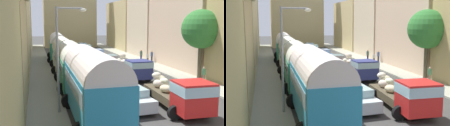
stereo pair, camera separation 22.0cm
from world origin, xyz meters
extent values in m
plane|color=#3D3C39|center=(0.00, 27.00, 0.00)|extent=(154.00, 154.00, 0.00)
cube|color=gray|center=(-7.25, 27.00, 0.07)|extent=(2.50, 70.00, 0.14)
cube|color=#A0A08E|center=(7.25, 27.00, 0.07)|extent=(2.50, 70.00, 0.14)
cube|color=#C4B582|center=(-10.61, 25.91, 5.69)|extent=(4.22, 14.78, 11.38)
cube|color=beige|center=(-11.33, 40.74, 6.38)|extent=(5.65, 14.03, 12.76)
cube|color=tan|center=(-11.06, 54.02, 6.15)|extent=(5.11, 11.23, 12.29)
cube|color=beige|center=(10.59, 22.89, 6.25)|extent=(4.19, 13.87, 12.49)
cube|color=beige|center=(11.16, 35.35, 5.96)|extent=(5.32, 9.91, 11.92)
cube|color=#CDB77C|center=(11.41, 48.27, 4.94)|extent=(5.82, 14.59, 9.87)
cube|color=tan|center=(0.00, 57.34, 6.20)|extent=(11.53, 7.39, 12.41)
cube|color=tan|center=(-4.03, 55.49, 9.46)|extent=(2.46, 2.46, 18.91)
cube|color=tan|center=(4.03, 55.49, 9.46)|extent=(2.46, 2.46, 18.91)
cube|color=teal|center=(-4.60, 6.50, 1.78)|extent=(2.57, 9.03, 2.55)
cylinder|color=silver|center=(-4.60, 6.50, 3.05)|extent=(2.52, 8.85, 2.45)
cube|color=#99B7C6|center=(-4.60, 6.50, 2.34)|extent=(2.61, 8.31, 0.82)
cylinder|color=black|center=(-5.76, 9.30, 0.50)|extent=(1.00, 0.35, 1.00)
cylinder|color=black|center=(-3.39, 9.28, 0.50)|extent=(1.00, 0.35, 1.00)
cube|color=#329165|center=(-4.60, 15.50, 1.66)|extent=(2.60, 8.63, 2.31)
cylinder|color=silver|center=(-4.60, 15.50, 2.81)|extent=(2.55, 8.46, 2.36)
cube|color=#99B7C6|center=(-4.60, 15.50, 2.17)|extent=(2.63, 7.95, 0.74)
cylinder|color=black|center=(-5.68, 18.19, 0.50)|extent=(1.00, 0.35, 1.00)
cylinder|color=black|center=(-3.40, 18.13, 0.50)|extent=(1.00, 0.35, 1.00)
cylinder|color=black|center=(-5.80, 12.87, 0.50)|extent=(1.00, 0.35, 1.00)
cylinder|color=black|center=(-3.52, 12.81, 0.50)|extent=(1.00, 0.35, 1.00)
cube|color=beige|center=(-4.60, 24.50, 1.65)|extent=(2.44, 8.33, 2.30)
cylinder|color=silver|center=(-4.60, 24.50, 2.80)|extent=(2.39, 8.16, 2.28)
cube|color=#99B7C6|center=(-4.60, 24.50, 2.16)|extent=(2.48, 7.67, 0.74)
cylinder|color=black|center=(-5.67, 27.09, 0.50)|extent=(1.00, 0.35, 1.00)
cylinder|color=black|center=(-3.46, 27.06, 0.50)|extent=(1.00, 0.35, 1.00)
cylinder|color=black|center=(-5.74, 21.94, 0.50)|extent=(1.00, 0.35, 1.00)
cylinder|color=black|center=(-3.53, 21.91, 0.50)|extent=(1.00, 0.35, 1.00)
cube|color=#319172|center=(-4.60, 33.50, 1.73)|extent=(2.68, 10.07, 2.46)
cylinder|color=silver|center=(-4.60, 33.50, 2.96)|extent=(2.63, 9.87, 2.26)
cube|color=#99B7C6|center=(-4.60, 33.50, 2.27)|extent=(2.70, 9.27, 0.79)
cylinder|color=black|center=(-5.58, 36.64, 0.50)|extent=(1.00, 0.35, 1.00)
cylinder|color=black|center=(-3.39, 36.55, 0.50)|extent=(1.00, 0.35, 1.00)
cylinder|color=black|center=(-5.81, 30.45, 0.50)|extent=(1.00, 0.35, 1.00)
cylinder|color=black|center=(-3.62, 30.36, 0.50)|extent=(1.00, 0.35, 1.00)
cube|color=red|center=(1.21, 5.07, 1.40)|extent=(2.19, 2.09, 1.90)
cube|color=#99B7C6|center=(1.21, 5.07, 1.93)|extent=(2.24, 2.18, 0.61)
cube|color=#4D4330|center=(1.34, 8.49, 0.73)|extent=(2.29, 4.90, 0.55)
ellipsoid|color=beige|center=(0.85, 8.01, 1.27)|extent=(1.04, 1.15, 0.54)
ellipsoid|color=beige|center=(1.31, 9.35, 1.28)|extent=(0.90, 0.97, 0.55)
ellipsoid|color=beige|center=(0.91, 9.53, 1.29)|extent=(0.79, 0.93, 0.59)
ellipsoid|color=beige|center=(1.29, 9.84, 1.60)|extent=(0.86, 0.74, 0.50)
ellipsoid|color=silver|center=(1.28, 6.94, 1.65)|extent=(0.82, 0.64, 0.54)
ellipsoid|color=beige|center=(1.34, 9.31, 1.53)|extent=(0.70, 0.84, 0.44)
ellipsoid|color=beige|center=(1.03, 10.04, 1.84)|extent=(1.01, 0.94, 0.44)
cylinder|color=black|center=(2.28, 5.22, 0.45)|extent=(0.90, 0.31, 0.90)
cylinder|color=black|center=(0.16, 5.29, 0.45)|extent=(0.90, 0.31, 0.90)
cylinder|color=black|center=(2.43, 9.32, 0.45)|extent=(0.90, 0.32, 0.90)
cylinder|color=black|center=(0.31, 9.40, 0.45)|extent=(0.90, 0.32, 0.90)
cube|color=navy|center=(1.74, 15.78, 1.31)|extent=(2.21, 2.13, 1.73)
cube|color=#99B7C6|center=(1.74, 15.78, 1.80)|extent=(2.25, 2.21, 0.55)
cube|color=#504E40|center=(1.60, 19.33, 0.73)|extent=(2.33, 5.15, 0.55)
ellipsoid|color=beige|center=(1.59, 20.82, 1.23)|extent=(0.82, 0.96, 0.47)
ellipsoid|color=beige|center=(1.57, 19.71, 1.28)|extent=(0.85, 0.70, 0.57)
ellipsoid|color=beige|center=(1.47, 19.95, 1.26)|extent=(0.95, 0.77, 0.53)
ellipsoid|color=silver|center=(1.42, 19.32, 1.57)|extent=(1.11, 1.19, 0.48)
ellipsoid|color=beige|center=(1.06, 20.23, 1.59)|extent=(0.90, 0.95, 0.49)
ellipsoid|color=beige|center=(1.42, 18.05, 1.56)|extent=(1.06, 1.16, 0.47)
ellipsoid|color=beige|center=(1.56, 20.47, 2.08)|extent=(0.91, 0.98, 0.57)
cylinder|color=black|center=(2.79, 16.04, 0.45)|extent=(0.90, 0.31, 0.90)
cylinder|color=black|center=(0.67, 15.96, 0.45)|extent=(0.90, 0.31, 0.90)
cylinder|color=black|center=(2.62, 20.31, 0.45)|extent=(0.90, 0.31, 0.90)
cylinder|color=black|center=(0.49, 20.22, 0.45)|extent=(0.90, 0.31, 0.90)
cube|color=#AE2E20|center=(1.78, 26.53, 0.60)|extent=(1.61, 4.16, 0.66)
cube|color=#8EB9C4|center=(1.78, 26.53, 1.20)|extent=(1.40, 2.17, 0.54)
cylinder|color=black|center=(2.58, 25.26, 0.30)|extent=(0.60, 0.21, 0.60)
cylinder|color=black|center=(1.02, 25.24, 0.30)|extent=(0.60, 0.21, 0.60)
cylinder|color=black|center=(2.55, 27.83, 0.30)|extent=(0.60, 0.21, 0.60)
cylinder|color=black|center=(0.98, 27.81, 0.30)|extent=(0.60, 0.21, 0.60)
cube|color=#3E8BD0|center=(1.55, 33.60, 0.62)|extent=(1.90, 3.87, 0.70)
cube|color=#97AFCE|center=(1.55, 33.60, 1.26)|extent=(1.59, 2.05, 0.59)
cylinder|color=black|center=(2.46, 32.49, 0.30)|extent=(0.60, 0.21, 0.60)
cylinder|color=black|center=(0.80, 32.38, 0.30)|extent=(0.60, 0.21, 0.60)
cylinder|color=black|center=(2.31, 34.82, 0.30)|extent=(0.60, 0.21, 0.60)
cylinder|color=black|center=(0.65, 34.71, 0.30)|extent=(0.60, 0.21, 0.60)
cube|color=silver|center=(1.26, 41.25, 0.68)|extent=(1.82, 3.89, 0.82)
cube|color=#8FC2C9|center=(1.26, 41.25, 1.35)|extent=(1.50, 2.06, 0.52)
cylinder|color=black|center=(1.94, 40.02, 0.30)|extent=(0.60, 0.21, 0.60)
cylinder|color=black|center=(0.41, 40.14, 0.30)|extent=(0.60, 0.21, 0.60)
cylinder|color=black|center=(2.12, 42.36, 0.30)|extent=(0.60, 0.21, 0.60)
cylinder|color=black|center=(0.58, 42.48, 0.30)|extent=(0.60, 0.21, 0.60)
cube|color=#3385C5|center=(1.43, 47.79, 0.62)|extent=(1.77, 4.43, 0.69)
cube|color=#97B1C0|center=(1.43, 47.79, 1.24)|extent=(1.47, 2.34, 0.56)
cylinder|color=black|center=(2.27, 46.48, 0.30)|extent=(0.60, 0.21, 0.60)
cylinder|color=black|center=(0.75, 46.39, 0.30)|extent=(0.60, 0.21, 0.60)
cylinder|color=black|center=(2.11, 49.18, 0.30)|extent=(0.60, 0.21, 0.60)
cylinder|color=black|center=(0.59, 49.09, 0.30)|extent=(0.60, 0.21, 0.60)
cube|color=silver|center=(-1.65, 8.01, 0.65)|extent=(2.07, 4.35, 0.76)
cube|color=#93B9BA|center=(-1.65, 8.01, 1.28)|extent=(1.72, 2.31, 0.49)
cylinder|color=black|center=(-2.63, 9.26, 0.30)|extent=(0.60, 0.21, 0.60)
cylinder|color=black|center=(-0.85, 9.38, 0.30)|extent=(0.60, 0.21, 0.60)
cylinder|color=black|center=(-2.46, 6.64, 0.30)|extent=(0.60, 0.21, 0.60)
cylinder|color=black|center=(-0.67, 6.76, 0.30)|extent=(0.60, 0.21, 0.60)
cube|color=#B72B28|center=(-1.41, 18.65, 0.64)|extent=(1.99, 4.14, 0.73)
cube|color=#94B3C7|center=(-1.41, 18.65, 1.27)|extent=(1.66, 2.19, 0.54)
cylinder|color=black|center=(-2.20, 19.95, 0.30)|extent=(0.60, 0.21, 0.60)
cylinder|color=black|center=(-0.47, 19.84, 0.30)|extent=(0.60, 0.21, 0.60)
cylinder|color=black|center=(-2.36, 17.45, 0.30)|extent=(0.60, 0.21, 0.60)
cylinder|color=black|center=(-0.63, 17.34, 0.30)|extent=(0.60, 0.21, 0.60)
cube|color=silver|center=(-2.05, 32.58, 0.63)|extent=(1.93, 4.03, 0.71)
cube|color=#95B3C6|center=(-2.05, 32.58, 1.27)|extent=(1.62, 2.13, 0.58)
cylinder|color=black|center=(-2.82, 33.84, 0.30)|extent=(0.60, 0.21, 0.60)
cylinder|color=black|center=(-1.12, 33.74, 0.30)|extent=(0.60, 0.21, 0.60)
cylinder|color=black|center=(-2.97, 31.41, 0.30)|extent=(0.60, 0.21, 0.60)
cylinder|color=black|center=(-1.27, 31.31, 0.30)|extent=(0.60, 0.21, 0.60)
cube|color=silver|center=(-2.02, 42.20, 0.69)|extent=(1.99, 4.27, 0.84)
cube|color=#99AFC4|center=(-2.02, 42.20, 1.34)|extent=(1.65, 2.26, 0.47)
cylinder|color=black|center=(-2.79, 43.54, 0.30)|extent=(0.60, 0.21, 0.60)
cylinder|color=black|center=(-1.08, 43.43, 0.30)|extent=(0.60, 0.21, 0.60)
cylinder|color=black|center=(-2.96, 40.97, 0.30)|extent=(0.60, 0.21, 0.60)
cylinder|color=black|center=(-1.25, 40.85, 0.30)|extent=(0.60, 0.21, 0.60)
cylinder|color=#756051|center=(7.01, 12.90, 0.07)|extent=(0.20, 0.20, 0.14)
cylinder|color=#756051|center=(7.01, 12.90, 0.60)|extent=(0.25, 0.25, 0.91)
cylinder|color=#467A53|center=(7.01, 12.90, 1.32)|extent=(0.39, 0.39, 0.53)
sphere|color=tan|center=(7.01, 12.90, 1.68)|extent=(0.20, 0.20, 0.20)
cylinder|color=#1D2D45|center=(8.09, 27.52, 0.07)|extent=(0.20, 0.20, 0.14)
cylinder|color=#1D2D45|center=(8.09, 27.52, 0.55)|extent=(0.33, 0.33, 0.83)
cylinder|color=#405381|center=(8.09, 27.52, 1.25)|extent=(0.50, 0.50, 0.57)
sphere|color=tan|center=(8.09, 27.52, 1.64)|extent=(0.21, 0.21, 0.21)
cylinder|color=#464745|center=(6.88, 26.09, 0.07)|extent=(0.21, 0.21, 0.14)
cylinder|color=#464745|center=(6.88, 26.09, 0.54)|extent=(0.35, 0.35, 0.79)
cylinder|color=silver|center=(6.88, 26.09, 1.20)|extent=(0.54, 0.54, 0.53)
sphere|color=tan|center=(6.88, 26.09, 1.56)|extent=(0.20, 0.20, 0.20)
cylinder|color=#242551|center=(6.88, 28.56, 0.07)|extent=(0.21, 0.21, 0.14)
cylinder|color=#242551|center=(6.88, 28.56, 0.57)|extent=(0.25, 0.25, 0.86)
cylinder|color=#4D6759|center=(6.88, 28.56, 1.29)|extent=(0.39, 0.39, 0.59)
sphere|color=tan|center=(6.88, 28.56, 1.70)|extent=(0.23, 0.23, 0.23)
cylinder|color=gray|center=(-6.50, 8.23, 3.41)|extent=(0.16, 0.16, 6.82)
cylinder|color=gray|center=(-5.68, 8.23, 6.72)|extent=(1.65, 0.11, 0.11)
ellipsoid|color=silver|center=(-4.85, 8.23, 6.62)|extent=(0.44, 0.28, 0.20)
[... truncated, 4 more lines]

